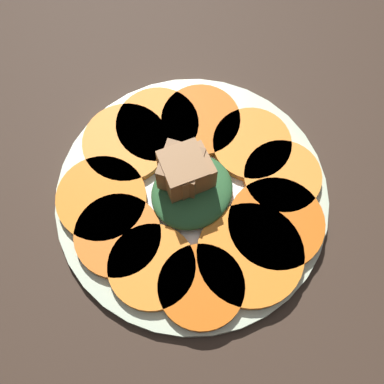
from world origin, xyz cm
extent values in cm
cube|color=#38281E|center=(0.00, 0.00, 1.00)|extent=(120.00, 120.00, 2.00)
cylinder|color=beige|center=(0.00, 0.00, 2.50)|extent=(26.24, 26.24, 1.00)
cylinder|color=white|center=(0.00, 0.00, 2.55)|extent=(20.99, 20.99, 1.00)
cylinder|color=orange|center=(2.31, 7.78, 3.55)|extent=(8.26, 8.26, 0.90)
cylinder|color=orange|center=(-1.31, 8.36, 3.55)|extent=(8.46, 8.46, 0.90)
cylinder|color=orange|center=(-6.72, 5.33, 3.55)|extent=(8.56, 8.56, 0.90)
cylinder|color=orange|center=(-7.84, 1.47, 3.55)|extent=(8.05, 8.05, 0.90)
cylinder|color=orange|center=(-7.40, -2.85, 3.55)|extent=(7.97, 7.97, 0.90)
cylinder|color=#D35E11|center=(-5.28, -7.16, 3.55)|extent=(7.79, 7.79, 0.90)
cylinder|color=orange|center=(-0.37, -7.95, 3.55)|extent=(9.79, 9.79, 0.90)
cylinder|color=#D55F13|center=(3.86, -7.40, 3.55)|extent=(9.01, 9.01, 0.90)
cylinder|color=orange|center=(7.66, -4.47, 3.55)|extent=(7.48, 7.48, 0.90)
cylinder|color=orange|center=(7.90, 0.04, 3.55)|extent=(7.75, 7.75, 0.90)
cylinder|color=orange|center=(5.88, 5.30, 3.55)|extent=(7.91, 7.91, 0.90)
ellipsoid|color=#2D6033|center=(0.00, 0.00, 4.17)|extent=(8.01, 7.21, 2.15)
cube|color=brown|center=(-0.41, 1.47, 7.02)|extent=(4.87, 4.87, 3.55)
cube|color=olive|center=(0.43, 1.17, 7.11)|extent=(4.80, 4.80, 3.74)
cube|color=olive|center=(0.63, 0.74, 6.94)|extent=(4.21, 4.21, 3.38)
cube|color=silver|center=(1.36, -5.80, 3.30)|extent=(12.40, 4.18, 0.40)
cube|color=silver|center=(-5.44, -4.06, 3.30)|extent=(2.04, 2.61, 0.40)
cube|color=silver|center=(-8.81, -4.23, 3.30)|extent=(4.85, 1.52, 0.40)
cube|color=silver|center=(-8.64, -3.58, 3.30)|extent=(4.85, 1.52, 0.40)
cube|color=silver|center=(-8.48, -2.94, 3.30)|extent=(4.85, 1.52, 0.40)
cube|color=silver|center=(-8.31, -2.29, 3.30)|extent=(4.85, 1.52, 0.40)
camera|label=1|loc=(-11.90, -13.36, 50.96)|focal=50.00mm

